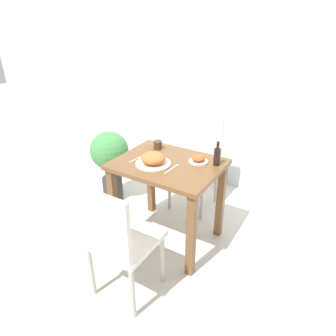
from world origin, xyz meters
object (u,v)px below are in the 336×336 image
chair_near (117,237)px  potted_plant_left (110,157)px  chair_far (198,158)px  side_plate (198,159)px  food_plate (153,159)px  sauce_bottle (217,156)px  drink_cup (158,145)px

chair_near → potted_plant_left: 1.32m
chair_far → side_plate: 0.65m
chair_far → food_plate: 0.81m
potted_plant_left → food_plate: bearing=-23.4°
chair_near → side_plate: bearing=-100.3°
food_plate → side_plate: bearing=37.6°
food_plate → potted_plant_left: size_ratio=0.36×
chair_far → food_plate: bearing=-92.6°
side_plate → potted_plant_left: bearing=174.0°
chair_near → sauce_bottle: sauce_bottle is taller
side_plate → sauce_bottle: bearing=12.5°
chair_far → potted_plant_left: size_ratio=1.18×
chair_far → drink_cup: bearing=-110.0°
chair_near → drink_cup: 0.99m
chair_far → drink_cup: (-0.17, -0.48, 0.27)m
food_plate → drink_cup: bearing=116.4°
side_plate → potted_plant_left: side_plate is taller
chair_near → drink_cup: chair_near is taller
chair_far → potted_plant_left: 0.91m
chair_far → potted_plant_left: chair_far is taller
side_plate → potted_plant_left: size_ratio=0.20×
side_plate → sauce_bottle: size_ratio=0.77×
chair_far → chair_near: bearing=-85.8°
sauce_bottle → chair_near: bearing=-108.7°
chair_near → side_plate: chair_near is taller
side_plate → chair_near: bearing=-100.3°
chair_near → food_plate: chair_near is taller
chair_near → food_plate: bearing=-77.9°
chair_near → potted_plant_left: size_ratio=1.18×
chair_far → sauce_bottle: (0.40, -0.50, 0.31)m
food_plate → sauce_bottle: bearing=30.4°
drink_cup → sauce_bottle: sauce_bottle is taller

